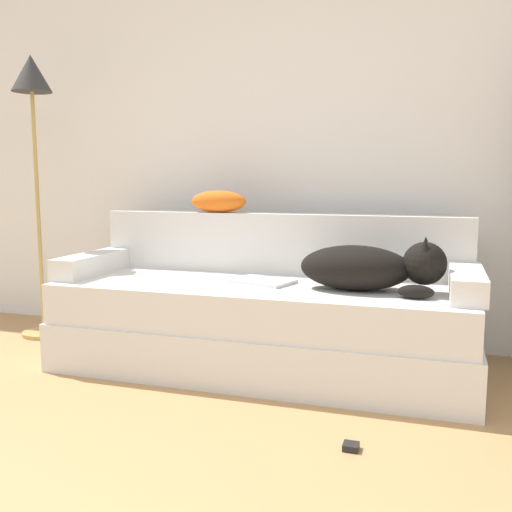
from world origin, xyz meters
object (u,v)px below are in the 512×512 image
couch (262,327)px  power_adapter (351,447)px  laptop (263,281)px  throw_pillow (219,201)px  floor_lamp (33,114)px  dog (370,267)px

couch → power_adapter: (0.57, -0.76, -0.21)m
laptop → throw_pillow: (-0.36, 0.32, 0.39)m
laptop → throw_pillow: size_ratio=1.06×
floor_lamp → power_adapter: (2.08, -0.96, -1.35)m
floor_lamp → dog: bearing=-6.9°
throw_pillow → floor_lamp: (-1.15, -0.11, 0.52)m
laptop → power_adapter: (0.57, -0.75, -0.45)m
dog → power_adapter: bearing=-87.9°
power_adapter → throw_pillow: bearing=131.0°
couch → dog: size_ratio=3.12×
throw_pillow → dog: bearing=-21.6°
laptop → throw_pillow: bearing=156.2°
floor_lamp → power_adapter: bearing=-24.8°
throw_pillow → power_adapter: (0.93, -1.07, -0.84)m
laptop → couch: bearing=164.6°
throw_pillow → floor_lamp: bearing=-174.5°
power_adapter → dog: bearing=92.1°
couch → dog: dog is taller
couch → laptop: size_ratio=6.09×
laptop → throw_pillow: 0.62m
couch → laptop: laptop is taller
couch → power_adapter: bearing=-52.9°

